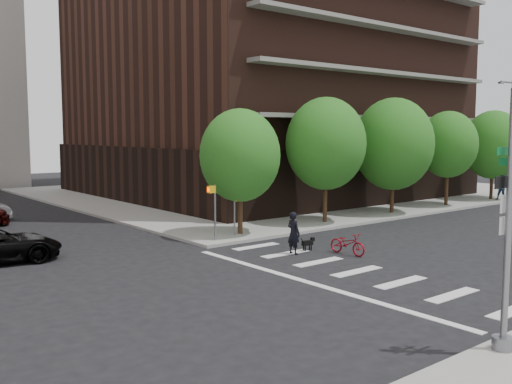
{
  "coord_description": "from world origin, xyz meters",
  "views": [
    {
      "loc": [
        -12.98,
        -13.86,
        5.17
      ],
      "look_at": [
        3.0,
        6.0,
        2.5
      ],
      "focal_mm": 40.0,
      "sensor_mm": 36.0,
      "label": 1
    }
  ],
  "objects": [
    {
      "name": "ground",
      "position": [
        0.0,
        0.0,
        0.0
      ],
      "size": [
        120.0,
        120.0,
        0.0
      ],
      "primitive_type": "plane",
      "color": "black",
      "rests_on": "ground"
    },
    {
      "name": "sidewalk_ne",
      "position": [
        20.5,
        23.5,
        0.07
      ],
      "size": [
        39.0,
        33.0,
        0.15
      ],
      "primitive_type": "cube",
      "color": "gray",
      "rests_on": "ground"
    },
    {
      "name": "crosswalk",
      "position": [
        2.21,
        -0.0,
        0.01
      ],
      "size": [
        3.85,
        13.0,
        0.01
      ],
      "color": "silver",
      "rests_on": "ground"
    },
    {
      "name": "tree_a",
      "position": [
        4.0,
        8.5,
        4.04
      ],
      "size": [
        4.0,
        4.0,
        5.9
      ],
      "color": "#301E11",
      "rests_on": "sidewalk_ne"
    },
    {
      "name": "tree_b",
      "position": [
        10.0,
        8.5,
        4.54
      ],
      "size": [
        4.5,
        4.5,
        6.65
      ],
      "color": "#301E11",
      "rests_on": "sidewalk_ne"
    },
    {
      "name": "tree_c",
      "position": [
        16.0,
        8.5,
        4.45
      ],
      "size": [
        5.0,
        5.0,
        6.8
      ],
      "color": "#301E11",
      "rests_on": "sidewalk_ne"
    },
    {
      "name": "tree_d",
      "position": [
        22.0,
        8.5,
        4.34
      ],
      "size": [
        4.0,
        4.0,
        6.2
      ],
      "color": "#301E11",
      "rests_on": "sidewalk_ne"
    },
    {
      "name": "tree_e",
      "position": [
        28.0,
        8.5,
        4.25
      ],
      "size": [
        4.5,
        4.5,
        6.35
      ],
      "color": "#301E11",
      "rests_on": "sidewalk_ne"
    },
    {
      "name": "traffic_signal",
      "position": [
        -0.47,
        -7.49,
        2.7
      ],
      "size": [
        0.9,
        0.75,
        6.0
      ],
      "color": "slate",
      "rests_on": "sidewalk_s"
    },
    {
      "name": "pedestrian_signal",
      "position": [
        2.32,
        7.92,
        1.85
      ],
      "size": [
        2.18,
        0.67,
        2.6
      ],
      "color": "slate",
      "rests_on": "sidewalk_ne"
    },
    {
      "name": "streetlamp",
      "position": [
        29.82,
        8.2,
        5.29
      ],
      "size": [
        2.14,
        0.22,
        9.0
      ],
      "color": "slate",
      "rests_on": "sidewalk_ne"
    },
    {
      "name": "scooter",
      "position": [
        4.98,
        2.26,
        0.48
      ],
      "size": [
        0.74,
        1.85,
        0.95
      ],
      "primitive_type": "imported",
      "rotation": [
        0.0,
        0.0,
        0.06
      ],
      "color": "#9E0A19",
      "rests_on": "ground"
    },
    {
      "name": "dog_walker",
      "position": [
        3.25,
        3.76,
        0.91
      ],
      "size": [
        0.68,
        0.46,
        1.82
      ],
      "primitive_type": "imported",
      "rotation": [
        0.0,
        0.0,
        1.61
      ],
      "color": "black",
      "rests_on": "ground"
    },
    {
      "name": "dog",
      "position": [
        4.24,
        3.89,
        0.35
      ],
      "size": [
        0.66,
        0.2,
        0.56
      ],
      "rotation": [
        0.0,
        0.0,
        -0.04
      ],
      "color": "black",
      "rests_on": "ground"
    },
    {
      "name": "pedestrian_far",
      "position": [
        27.73,
        7.5,
        1.11
      ],
      "size": [
        1.13,
        1.0,
        1.93
      ],
      "primitive_type": "imported",
      "rotation": [
        0.0,
        0.0,
        -1.22
      ],
      "color": "navy",
      "rests_on": "sidewalk_ne"
    }
  ]
}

